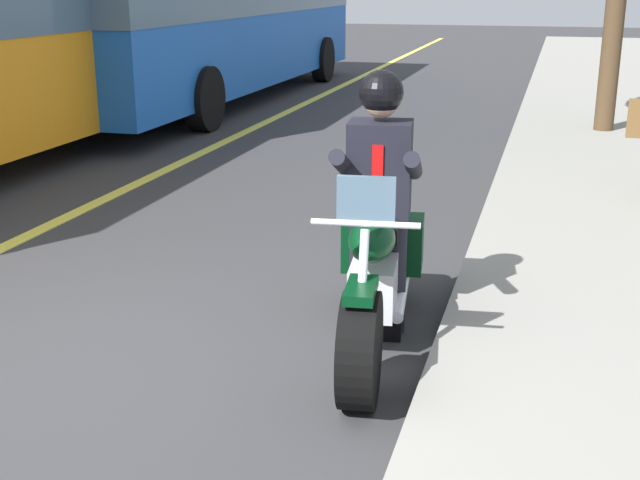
{
  "coord_description": "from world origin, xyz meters",
  "views": [
    {
      "loc": [
        3.98,
        2.61,
        2.28
      ],
      "look_at": [
        -0.72,
        1.28,
        0.75
      ],
      "focal_mm": 47.07,
      "sensor_mm": 36.0,
      "label": 1
    }
  ],
  "objects": [
    {
      "name": "motorcycle_main",
      "position": [
        -0.96,
        1.58,
        0.45
      ],
      "size": [
        2.22,
        0.76,
        1.26
      ],
      "color": "black",
      "rests_on": "ground_plane"
    },
    {
      "name": "rider_main",
      "position": [
        -1.15,
        1.55,
        1.04
      ],
      "size": [
        0.67,
        0.6,
        1.74
      ],
      "color": "black",
      "rests_on": "ground_plane"
    },
    {
      "name": "ground_plane",
      "position": [
        0.0,
        0.0,
        0.0
      ],
      "size": [
        80.0,
        80.0,
        0.0
      ],
      "primitive_type": "plane",
      "color": "#333335"
    },
    {
      "name": "bus_far",
      "position": [
        -11.22,
        -3.83,
        1.87
      ],
      "size": [
        11.05,
        2.7,
        3.3
      ],
      "color": "blue",
      "rests_on": "ground_plane"
    }
  ]
}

